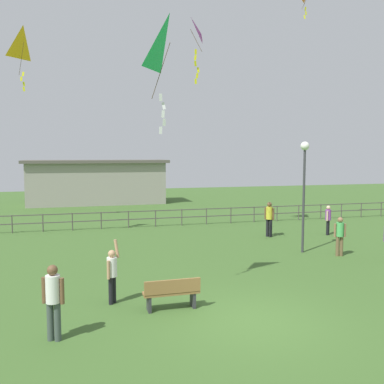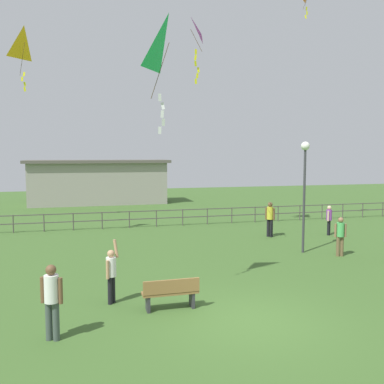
# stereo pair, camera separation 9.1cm
# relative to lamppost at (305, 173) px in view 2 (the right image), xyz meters

# --- Properties ---
(ground_plane) EXTENTS (80.00, 80.00, 0.00)m
(ground_plane) POSITION_rel_lamppost_xyz_m (-4.98, -6.23, -3.34)
(ground_plane) COLOR #3D6028
(lamppost) EXTENTS (0.36, 0.36, 4.62)m
(lamppost) POSITION_rel_lamppost_xyz_m (0.00, 0.00, 0.00)
(lamppost) COLOR #38383D
(lamppost) RESTS_ON ground_plane
(park_bench) EXTENTS (1.50, 0.43, 0.85)m
(park_bench) POSITION_rel_lamppost_xyz_m (-6.70, -4.94, -2.88)
(park_bench) COLOR olive
(park_bench) RESTS_ON ground_plane
(person_0) EXTENTS (0.35, 0.34, 1.51)m
(person_0) POSITION_rel_lamppost_xyz_m (3.20, 3.08, -2.48)
(person_0) COLOR black
(person_0) RESTS_ON ground_plane
(person_3) EXTENTS (0.36, 0.43, 1.74)m
(person_3) POSITION_rel_lamppost_xyz_m (0.11, 3.44, -2.35)
(person_3) COLOR black
(person_3) RESTS_ON ground_plane
(person_4) EXTENTS (0.48, 0.32, 1.71)m
(person_4) POSITION_rel_lamppost_xyz_m (-9.60, -6.06, -2.36)
(person_4) COLOR #3F4C47
(person_4) RESTS_ON ground_plane
(person_5) EXTENTS (0.38, 0.40, 1.76)m
(person_5) POSITION_rel_lamppost_xyz_m (-8.17, -4.05, -2.46)
(person_5) COLOR black
(person_5) RESTS_ON ground_plane
(person_6) EXTENTS (0.47, 0.29, 1.59)m
(person_6) POSITION_rel_lamppost_xyz_m (1.12, -0.95, -2.43)
(person_6) COLOR brown
(person_6) RESTS_ON ground_plane
(kite_1) EXTENTS (0.93, 0.98, 3.11)m
(kite_1) POSITION_rel_lamppost_xyz_m (-6.60, -4.38, 3.59)
(kite_1) COLOR #1EB759
(kite_3) EXTENTS (0.79, 1.10, 2.46)m
(kite_3) POSITION_rel_lamppost_xyz_m (-4.75, 0.36, 5.38)
(kite_3) COLOR #B22DB2
(kite_5) EXTENTS (0.97, 0.96, 2.83)m
(kite_5) POSITION_rel_lamppost_xyz_m (-11.20, 4.75, 5.62)
(kite_5) COLOR yellow
(waterfront_railing) EXTENTS (36.01, 0.06, 0.95)m
(waterfront_railing) POSITION_rel_lamppost_xyz_m (-5.40, 7.77, -2.72)
(waterfront_railing) COLOR #4C4742
(waterfront_railing) RESTS_ON ground_plane
(pavilion_building) EXTENTS (11.49, 3.68, 3.62)m
(pavilion_building) POSITION_rel_lamppost_xyz_m (-7.55, 19.77, -1.50)
(pavilion_building) COLOR gray
(pavilion_building) RESTS_ON ground_plane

